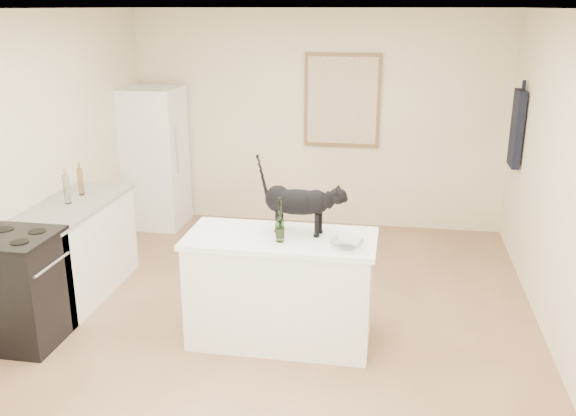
{
  "coord_description": "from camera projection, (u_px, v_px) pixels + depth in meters",
  "views": [
    {
      "loc": [
        0.95,
        -4.7,
        2.62
      ],
      "look_at": [
        0.15,
        -0.15,
        1.12
      ],
      "focal_mm": 38.89,
      "sensor_mm": 36.0,
      "label": 1
    }
  ],
  "objects": [
    {
      "name": "left_countertop",
      "position": [
        70.0,
        206.0,
        5.69
      ],
      "size": [
        0.62,
        1.44,
        0.04
      ],
      "primitive_type": "cube",
      "color": "gray",
      "rests_on": "left_cabinets"
    },
    {
      "name": "counter_bottle_cluster",
      "position": [
        73.0,
        186.0,
        5.77
      ],
      "size": [
        0.07,
        0.33,
        0.27
      ],
      "color": "brown",
      "rests_on": "left_countertop"
    },
    {
      "name": "artwork_frame",
      "position": [
        342.0,
        101.0,
        7.38
      ],
      "size": [
        0.9,
        0.03,
        1.1
      ],
      "primitive_type": "cube",
      "color": "brown",
      "rests_on": "wall_back"
    },
    {
      "name": "island_top",
      "position": [
        281.0,
        239.0,
        4.89
      ],
      "size": [
        1.5,
        0.7,
        0.04
      ],
      "primitive_type": "cube",
      "color": "white",
      "rests_on": "island_base"
    },
    {
      "name": "black_cat",
      "position": [
        297.0,
        205.0,
        4.89
      ],
      "size": [
        0.67,
        0.3,
        0.45
      ],
      "primitive_type": null,
      "rotation": [
        0.0,
        0.0,
        -0.16
      ],
      "color": "black",
      "rests_on": "island_top"
    },
    {
      "name": "stove",
      "position": [
        20.0,
        291.0,
        4.98
      ],
      "size": [
        0.6,
        0.6,
        0.9
      ],
      "primitive_type": "cube",
      "color": "black",
      "rests_on": "floor"
    },
    {
      "name": "ceiling",
      "position": [
        271.0,
        9.0,
        4.56
      ],
      "size": [
        5.5,
        5.5,
        0.0
      ],
      "primitive_type": "plane",
      "rotation": [
        3.14,
        0.0,
        0.0
      ],
      "color": "white",
      "rests_on": "ground"
    },
    {
      "name": "fridge",
      "position": [
        154.0,
        158.0,
        7.62
      ],
      "size": [
        0.68,
        0.68,
        1.7
      ],
      "primitive_type": "cube",
      "color": "white",
      "rests_on": "floor"
    },
    {
      "name": "wall_front",
      "position": [
        133.0,
        368.0,
        2.39
      ],
      "size": [
        4.5,
        0.0,
        4.5
      ],
      "primitive_type": "plane",
      "rotation": [
        -1.57,
        0.0,
        0.0
      ],
      "color": "beige",
      "rests_on": "ground"
    },
    {
      "name": "left_cabinets",
      "position": [
        76.0,
        251.0,
        5.83
      ],
      "size": [
        0.6,
        1.4,
        0.86
      ],
      "primitive_type": "cube",
      "color": "white",
      "rests_on": "floor"
    },
    {
      "name": "fridge_paper",
      "position": [
        181.0,
        129.0,
        7.49
      ],
      "size": [
        0.05,
        0.15,
        0.2
      ],
      "primitive_type": "cube",
      "rotation": [
        0.0,
        0.0,
        -0.27
      ],
      "color": "silver",
      "rests_on": "fridge"
    },
    {
      "name": "artwork_canvas",
      "position": [
        342.0,
        101.0,
        7.37
      ],
      "size": [
        0.82,
        0.0,
        1.02
      ],
      "primitive_type": "cube",
      "color": "beige",
      "rests_on": "wall_back"
    },
    {
      "name": "floor",
      "position": [
        274.0,
        325.0,
        5.36
      ],
      "size": [
        5.5,
        5.5,
        0.0
      ],
      "primitive_type": "plane",
      "color": "#A17756",
      "rests_on": "ground"
    },
    {
      "name": "wine_bottle",
      "position": [
        280.0,
        223.0,
        4.73
      ],
      "size": [
        0.07,
        0.07,
        0.31
      ],
      "primitive_type": "cylinder",
      "rotation": [
        0.0,
        0.0,
        -0.04
      ],
      "color": "#2D5C25",
      "rests_on": "island_top"
    },
    {
      "name": "wall_right",
      "position": [
        572.0,
        194.0,
        4.59
      ],
      "size": [
        0.0,
        5.5,
        5.5
      ],
      "primitive_type": "plane",
      "rotation": [
        1.57,
        0.0,
        -1.57
      ],
      "color": "beige",
      "rests_on": "ground"
    },
    {
      "name": "glass_bowl",
      "position": [
        347.0,
        244.0,
        4.64
      ],
      "size": [
        0.27,
        0.27,
        0.06
      ],
      "primitive_type": "imported",
      "rotation": [
        0.0,
        0.0,
        -0.14
      ],
      "color": "white",
      "rests_on": "island_top"
    },
    {
      "name": "island_base",
      "position": [
        281.0,
        291.0,
        5.03
      ],
      "size": [
        1.44,
        0.67,
        0.86
      ],
      "primitive_type": "cube",
      "color": "white",
      "rests_on": "floor"
    },
    {
      "name": "wall_back",
      "position": [
        317.0,
        120.0,
        7.54
      ],
      "size": [
        4.5,
        0.0,
        4.5
      ],
      "primitive_type": "plane",
      "rotation": [
        1.57,
        0.0,
        0.0
      ],
      "color": "beige",
      "rests_on": "ground"
    },
    {
      "name": "hanging_garment",
      "position": [
        517.0,
        129.0,
        6.49
      ],
      "size": [
        0.08,
        0.34,
        0.8
      ],
      "primitive_type": "cube",
      "color": "black",
      "rests_on": "wall_right"
    },
    {
      "name": "wall_left",
      "position": [
        15.0,
        168.0,
        5.33
      ],
      "size": [
        0.0,
        5.5,
        5.5
      ],
      "primitive_type": "plane",
      "rotation": [
        1.57,
        0.0,
        1.57
      ],
      "color": "beige",
      "rests_on": "ground"
    }
  ]
}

